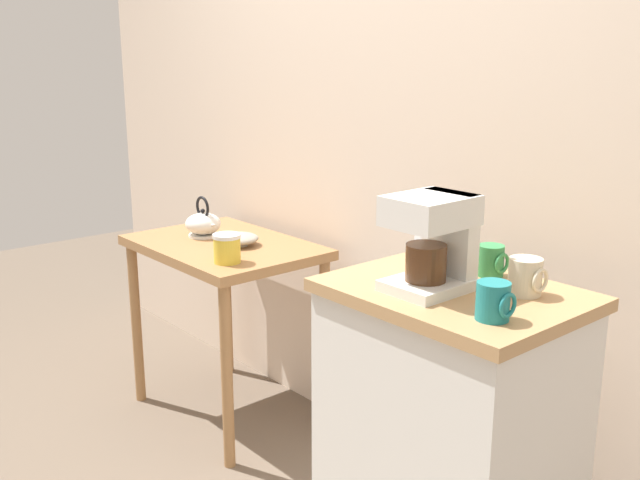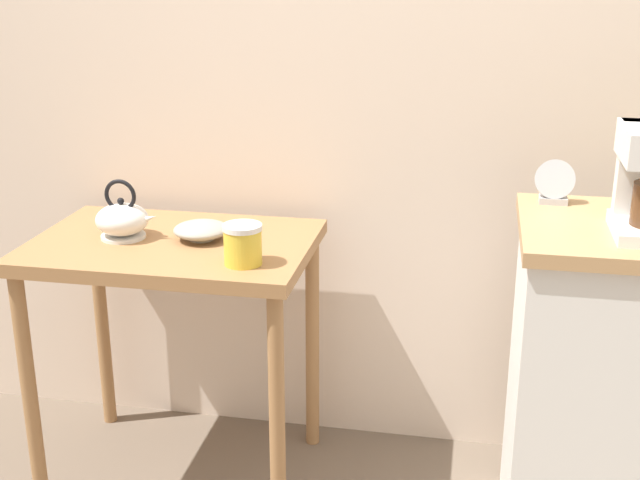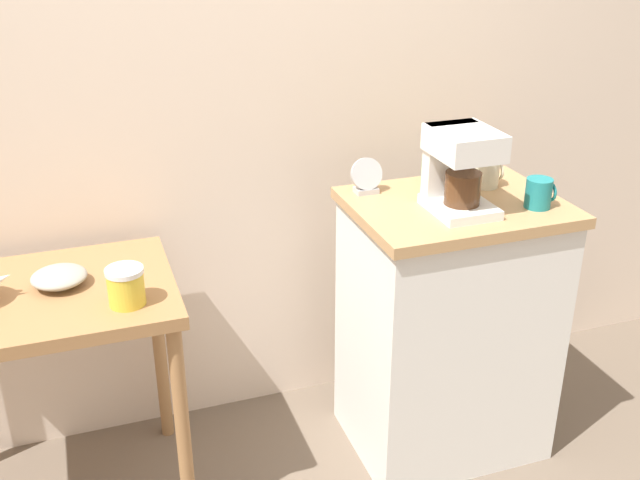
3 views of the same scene
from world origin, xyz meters
The scene contains 7 objects.
back_wall centered at (0.10, 0.45, 1.40)m, with size 4.40×0.10×2.80m, color beige.
wooden_table centered at (-0.56, 0.05, 0.67)m, with size 0.81×0.56×0.78m.
kitchen_counter centered at (0.75, -0.05, 0.47)m, with size 0.67×0.52×0.93m.
bowl_stoneware centered at (-0.47, 0.08, 0.81)m, with size 0.16×0.16×0.05m.
teakettle centered at (-0.70, 0.05, 0.83)m, with size 0.19×0.15×0.18m.
canister_enamel centered at (-0.30, -0.10, 0.83)m, with size 0.11×0.11×0.11m.
table_clock centered at (0.50, 0.12, 0.98)m, with size 0.11×0.05×0.12m.
Camera 2 is at (0.30, -2.13, 1.56)m, focal length 47.26 mm.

